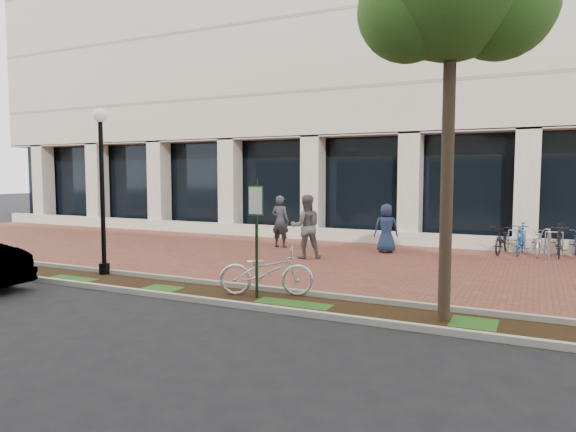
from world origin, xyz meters
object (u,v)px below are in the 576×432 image
at_px(locked_bicycle, 267,271).
at_px(pedestrian_right, 386,228).
at_px(lamppost, 102,182).
at_px(pedestrian_mid, 306,227).
at_px(parking_sign, 256,223).
at_px(bike_rack_cluster, 548,241).
at_px(pedestrian_left, 280,222).
at_px(bollard, 549,245).

relative_size(locked_bicycle, pedestrian_right, 1.24).
distance_m(lamppost, pedestrian_mid, 6.20).
bearing_deg(locked_bicycle, parking_sign, 145.99).
bearing_deg(pedestrian_mid, locked_bicycle, 73.67).
xyz_separation_m(pedestrian_right, bike_rack_cluster, (4.93, 1.50, -0.33)).
height_order(locked_bicycle, pedestrian_mid, pedestrian_mid).
bearing_deg(pedestrian_mid, pedestrian_left, -75.58).
relative_size(lamppost, pedestrian_mid, 2.16).
height_order(locked_bicycle, pedestrian_left, pedestrian_left).
bearing_deg(lamppost, pedestrian_right, 50.46).
bearing_deg(pedestrian_right, lamppost, 28.00).
bearing_deg(locked_bicycle, lamppost, 64.86).
xyz_separation_m(pedestrian_left, bollard, (8.72, 1.05, -0.47)).
height_order(parking_sign, pedestrian_right, parking_sign).
bearing_deg(pedestrian_mid, parking_sign, 72.13).
distance_m(pedestrian_left, bike_rack_cluster, 8.94).
relative_size(locked_bicycle, pedestrian_mid, 1.02).
bearing_deg(pedestrian_mid, pedestrian_right, -161.61).
relative_size(parking_sign, bike_rack_cluster, 0.72).
xyz_separation_m(lamppost, pedestrian_right, (5.74, 6.96, -1.62)).
xyz_separation_m(locked_bicycle, pedestrian_left, (-3.06, 6.79, 0.41)).
height_order(pedestrian_left, bike_rack_cluster, pedestrian_left).
bearing_deg(parking_sign, pedestrian_mid, 100.47).
bearing_deg(pedestrian_left, parking_sign, 116.03).
relative_size(pedestrian_mid, bike_rack_cluster, 0.57).
height_order(pedestrian_mid, pedestrian_right, pedestrian_mid).
distance_m(pedestrian_mid, pedestrian_right, 3.00).
height_order(lamppost, pedestrian_left, lamppost).
bearing_deg(parking_sign, pedestrian_right, 81.89).
distance_m(pedestrian_right, bollard, 4.98).
distance_m(lamppost, locked_bicycle, 5.37).
xyz_separation_m(pedestrian_mid, bike_rack_cluster, (6.90, 3.76, -0.50)).
bearing_deg(lamppost, pedestrian_mid, 51.28).
bearing_deg(bollard, lamppost, -144.60).
bearing_deg(bike_rack_cluster, pedestrian_right, -159.80).
bearing_deg(pedestrian_left, lamppost, 76.58).
relative_size(pedestrian_right, bike_rack_cluster, 0.47).
distance_m(lamppost, bollard, 13.24).
bearing_deg(bike_rack_cluster, locked_bicycle, -119.76).
relative_size(pedestrian_mid, bollard, 2.16).
height_order(pedestrian_right, bollard, pedestrian_right).
relative_size(locked_bicycle, bike_rack_cluster, 0.58).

